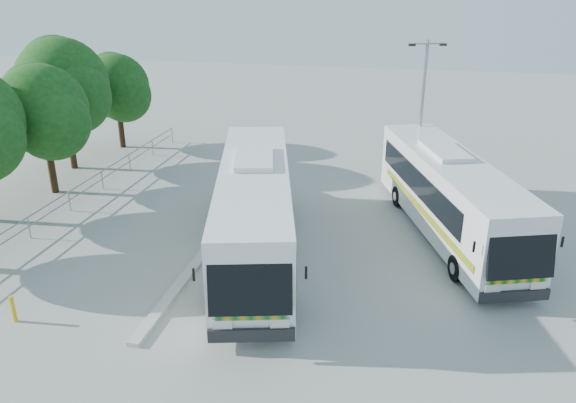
% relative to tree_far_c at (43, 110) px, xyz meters
% --- Properties ---
extents(ground, '(100.00, 100.00, 0.00)m').
position_rel_tree_far_c_xyz_m(ground, '(12.12, -5.10, -4.26)').
color(ground, gray).
rests_on(ground, ground).
extents(kerb_divider, '(0.40, 16.00, 0.15)m').
position_rel_tree_far_c_xyz_m(kerb_divider, '(9.82, -3.10, -4.18)').
color(kerb_divider, '#B2B2AD').
rests_on(kerb_divider, ground).
extents(railing, '(0.06, 22.00, 1.00)m').
position_rel_tree_far_c_xyz_m(railing, '(2.12, -1.10, -3.52)').
color(railing, gray).
rests_on(railing, ground).
extents(tree_far_c, '(4.97, 4.69, 6.49)m').
position_rel_tree_far_c_xyz_m(tree_far_c, '(0.00, 0.00, 0.00)').
color(tree_far_c, '#382314').
rests_on(tree_far_c, ground).
extents(tree_far_d, '(5.62, 5.30, 7.33)m').
position_rel_tree_far_c_xyz_m(tree_far_d, '(-1.19, 3.70, 0.56)').
color(tree_far_d, '#382314').
rests_on(tree_far_d, ground).
extents(tree_far_e, '(4.54, 4.28, 5.92)m').
position_rel_tree_far_c_xyz_m(tree_far_e, '(-0.51, 8.20, -0.37)').
color(tree_far_e, '#382314').
rests_on(tree_far_e, ground).
extents(coach_main, '(5.65, 13.05, 3.56)m').
position_rel_tree_far_c_xyz_m(coach_main, '(11.80, -4.39, -2.31)').
color(coach_main, white).
rests_on(coach_main, ground).
extents(coach_adjacent, '(6.17, 12.15, 3.34)m').
position_rel_tree_far_c_xyz_m(coach_adjacent, '(19.31, -0.92, -2.43)').
color(coach_adjacent, silver).
rests_on(coach_adjacent, ground).
extents(lamppost, '(1.80, 0.69, 7.52)m').
position_rel_tree_far_c_xyz_m(lamppost, '(17.96, 4.50, -0.11)').
color(lamppost, '#94969C').
rests_on(lamppost, ground).
extents(bollard, '(0.14, 0.14, 0.93)m').
position_rel_tree_far_c_xyz_m(bollard, '(5.50, -10.64, -3.79)').
color(bollard, '#E3B00D').
rests_on(bollard, ground).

